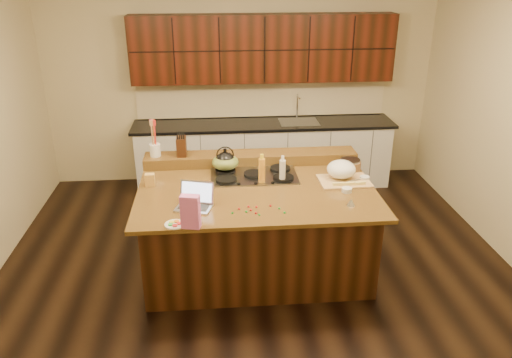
{
  "coord_description": "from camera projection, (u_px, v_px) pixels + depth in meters",
  "views": [
    {
      "loc": [
        -0.41,
        -4.59,
        3.03
      ],
      "look_at": [
        0.0,
        0.05,
        1.0
      ],
      "focal_mm": 35.0,
      "sensor_mm": 36.0,
      "label": 1
    }
  ],
  "objects": [
    {
      "name": "laptop",
      "position": [
        195.0,
        200.0,
        4.67
      ],
      "size": [
        0.38,
        0.34,
        0.23
      ],
      "rotation": [
        0.0,
        0.0,
        -0.29
      ],
      "color": "#B7B7BC",
      "rests_on": "island"
    },
    {
      "name": "ramekin_b",
      "position": [
        347.0,
        190.0,
        4.97
      ],
      "size": [
        0.13,
        0.13,
        0.04
      ],
      "primitive_type": "cylinder",
      "rotation": [
        0.0,
        0.0,
        0.41
      ],
      "color": "white",
      "rests_on": "island"
    },
    {
      "name": "gumdrop_2",
      "position": [
        251.0,
        210.0,
        4.6
      ],
      "size": [
        0.02,
        0.02,
        0.02
      ],
      "primitive_type": "ellipsoid",
      "color": "red",
      "rests_on": "island"
    },
    {
      "name": "kettle",
      "position": [
        225.0,
        161.0,
        5.38
      ],
      "size": [
        0.24,
        0.24,
        0.19
      ],
      "primitive_type": "ellipsoid",
      "rotation": [
        0.0,
        0.0,
        0.12
      ],
      "color": "black",
      "rests_on": "cooktop"
    },
    {
      "name": "wooden_tray",
      "position": [
        342.0,
        172.0,
        5.21
      ],
      "size": [
        0.53,
        0.42,
        0.21
      ],
      "rotation": [
        0.0,
        0.0,
        0.02
      ],
      "color": "tan",
      "rests_on": "island"
    },
    {
      "name": "gumdrop_8",
      "position": [
        270.0,
        206.0,
        4.68
      ],
      "size": [
        0.02,
        0.02,
        0.02
      ],
      "primitive_type": "ellipsoid",
      "color": "red",
      "rests_on": "island"
    },
    {
      "name": "gumdrop_7",
      "position": [
        246.0,
        212.0,
        4.57
      ],
      "size": [
        0.02,
        0.02,
        0.02
      ],
      "primitive_type": "ellipsoid",
      "color": "#198C26",
      "rests_on": "island"
    },
    {
      "name": "package_box",
      "position": [
        150.0,
        180.0,
        5.09
      ],
      "size": [
        0.09,
        0.07,
        0.13
      ],
      "primitive_type": "cube",
      "rotation": [
        0.0,
        0.0,
        -0.0
      ],
      "color": "gold",
      "rests_on": "island"
    },
    {
      "name": "gumdrop_6",
      "position": [
        257.0,
        207.0,
        4.66
      ],
      "size": [
        0.02,
        0.02,
        0.02
      ],
      "primitive_type": "ellipsoid",
      "color": "red",
      "rests_on": "island"
    },
    {
      "name": "oil_bottle",
      "position": [
        262.0,
        171.0,
        5.13
      ],
      "size": [
        0.07,
        0.07,
        0.27
      ],
      "primitive_type": "cylinder",
      "rotation": [
        0.0,
        0.0,
        0.06
      ],
      "color": "orange",
      "rests_on": "island"
    },
    {
      "name": "strainer_bowl",
      "position": [
        350.0,
        165.0,
        5.53
      ],
      "size": [
        0.26,
        0.26,
        0.09
      ],
      "primitive_type": "cylinder",
      "rotation": [
        0.0,
        0.0,
        -0.07
      ],
      "color": "#996B3F",
      "rests_on": "island"
    },
    {
      "name": "vinegar_bottle",
      "position": [
        282.0,
        172.0,
        5.14
      ],
      "size": [
        0.08,
        0.08,
        0.25
      ],
      "primitive_type": "cylinder",
      "rotation": [
        0.0,
        0.0,
        0.39
      ],
      "color": "silver",
      "rests_on": "island"
    },
    {
      "name": "back_ledge",
      "position": [
        251.0,
        158.0,
        5.68
      ],
      "size": [
        2.4,
        0.3,
        0.12
      ],
      "primitive_type": "cube",
      "color": "black",
      "rests_on": "island"
    },
    {
      "name": "gumdrop_5",
      "position": [
        259.0,
        215.0,
        4.51
      ],
      "size": [
        0.02,
        0.02,
        0.02
      ],
      "primitive_type": "ellipsoid",
      "color": "#198C26",
      "rests_on": "island"
    },
    {
      "name": "room",
      "position": [
        256.0,
        148.0,
        4.89
      ],
      "size": [
        5.52,
        5.02,
        2.72
      ],
      "color": "black",
      "rests_on": "ground"
    },
    {
      "name": "candy_plate",
      "position": [
        175.0,
        224.0,
        4.35
      ],
      "size": [
        0.2,
        0.2,
        0.01
      ],
      "primitive_type": "cylinder",
      "rotation": [
        0.0,
        0.0,
        -0.15
      ],
      "color": "white",
      "rests_on": "island"
    },
    {
      "name": "gumdrop_4",
      "position": [
        249.0,
        206.0,
        4.66
      ],
      "size": [
        0.02,
        0.02,
        0.02
      ],
      "primitive_type": "ellipsoid",
      "color": "red",
      "rests_on": "island"
    },
    {
      "name": "gumdrop_3",
      "position": [
        232.0,
        213.0,
        4.54
      ],
      "size": [
        0.02,
        0.02,
        0.02
      ],
      "primitive_type": "ellipsoid",
      "color": "#198C26",
      "rests_on": "island"
    },
    {
      "name": "ramekin_a",
      "position": [
        364.0,
        178.0,
        5.24
      ],
      "size": [
        0.12,
        0.12,
        0.04
      ],
      "primitive_type": "cylinder",
      "rotation": [
        0.0,
        0.0,
        0.26
      ],
      "color": "white",
      "rests_on": "island"
    },
    {
      "name": "knife_block",
      "position": [
        181.0,
        146.0,
        5.55
      ],
      "size": [
        0.11,
        0.17,
        0.21
      ],
      "primitive_type": "cube",
      "rotation": [
        0.0,
        0.0,
        0.0
      ],
      "color": "black",
      "rests_on": "back_ledge"
    },
    {
      "name": "ramekin_c",
      "position": [
        347.0,
        174.0,
        5.36
      ],
      "size": [
        0.11,
        0.11,
        0.04
      ],
      "primitive_type": "cylinder",
      "rotation": [
        0.0,
        0.0,
        0.12
      ],
      "color": "white",
      "rests_on": "island"
    },
    {
      "name": "utensil_crock",
      "position": [
        155.0,
        150.0,
        5.54
      ],
      "size": [
        0.14,
        0.14,
        0.14
      ],
      "primitive_type": "cylinder",
      "rotation": [
        0.0,
        0.0,
        -0.2
      ],
      "color": "white",
      "rests_on": "back_ledge"
    },
    {
      "name": "gumdrop_0",
      "position": [
        239.0,
        209.0,
        4.62
      ],
      "size": [
        0.02,
        0.02,
        0.02
      ],
      "primitive_type": "ellipsoid",
      "color": "red",
      "rests_on": "island"
    },
    {
      "name": "pink_bag",
      "position": [
        190.0,
        212.0,
        4.26
      ],
      "size": [
        0.18,
        0.12,
        0.3
      ],
      "primitive_type": "cube",
      "rotation": [
        0.0,
        0.0,
        -0.23
      ],
      "color": "pink",
      "rests_on": "island"
    },
    {
      "name": "kitchen_timer",
      "position": [
        351.0,
        202.0,
        4.69
      ],
      "size": [
        0.1,
        0.1,
        0.07
      ],
      "primitive_type": "cone",
      "rotation": [
        0.0,
        0.0,
        0.23
      ],
      "color": "silver",
      "rests_on": "island"
    },
    {
      "name": "green_bowl",
      "position": [
        225.0,
        162.0,
        5.38
      ],
      "size": [
        0.29,
        0.29,
        0.16
      ],
      "primitive_type": "ellipsoid",
      "rotation": [
        0.0,
        0.0,
        -0.0
      ],
      "color": "#5D6C2B",
      "rests_on": "cooktop"
    },
    {
      "name": "gumdrop_10",
      "position": [
        256.0,
        213.0,
        4.54
      ],
      "size": [
        0.02,
        0.02,
        0.02
      ],
      "primitive_type": "ellipsoid",
      "color": "red",
      "rests_on": "island"
    },
    {
      "name": "cooktop",
      "position": [
        254.0,
        175.0,
        5.33
      ],
      "size": [
        0.92,
        0.52,
        0.05
      ],
      "color": "gray",
      "rests_on": "island"
    },
    {
      "name": "back_counter",
      "position": [
        264.0,
        119.0,
        7.1
      ],
      "size": [
        3.7,
        0.66,
        2.4
      ],
      "color": "silver",
      "rests_on": "ground"
    },
    {
      "name": "gumdrop_9",
      "position": [
        279.0,
        208.0,
        4.63
      ],
      "size": [
        0.02,
        0.02,
        0.02
      ],
      "primitive_type": "ellipsoid",
      "color": "#198C26",
      "rests_on": "island"
    },
    {
      "name": "gumdrop_1",
      "position": [
        285.0,
        213.0,
        4.55
      ],
      "size": [
        0.02,
        0.02,
        0.02
      ],
      "primitive_type": "ellipsoid",
      "color": "#198C26",
      "rests_on": "island"
    },
    {
      "name": "island",
      "position": [
        256.0,
        228.0,
        5.25
      ],
      "size": [
        2.4,
        1.6,
        0.92
      ],
      "color": "black",
      "rests_on": "ground"
    }
  ]
}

